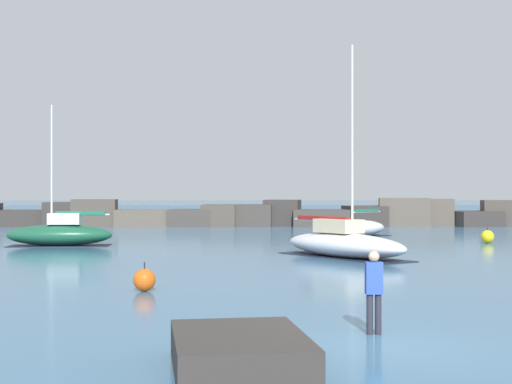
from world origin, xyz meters
name	(u,v)px	position (x,y,z in m)	size (l,w,h in m)	color
ground_plane	(395,347)	(0.00, 0.00, 0.00)	(600.00, 600.00, 0.00)	#3D6B8E
open_sea_beyond	(254,210)	(0.00, 112.02, 0.00)	(400.00, 116.00, 0.01)	#2D5B7F
breakwater_jetty	(280,215)	(0.96, 52.10, 1.00)	(58.69, 6.51, 2.59)	#383330
sailboat_moored_0	(60,233)	(-13.23, 27.31, 0.71)	(6.08, 2.36, 8.09)	#195138
sailboat_moored_1	(343,243)	(1.94, 19.66, 0.67)	(6.16, 7.65, 9.93)	silver
sailboat_moored_5	(356,228)	(5.23, 35.37, 0.62)	(5.85, 5.96, 10.63)	silver
mooring_buoy_orange_near	(487,237)	(12.13, 28.97, 0.39)	(0.78, 0.78, 0.98)	yellow
mooring_buoy_far_side	(144,280)	(-5.93, 8.17, 0.35)	(0.69, 0.69, 0.89)	#EA5914
person_on_rocks	(374,287)	(-0.16, 1.29, 1.00)	(0.36, 0.23, 1.78)	#282833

